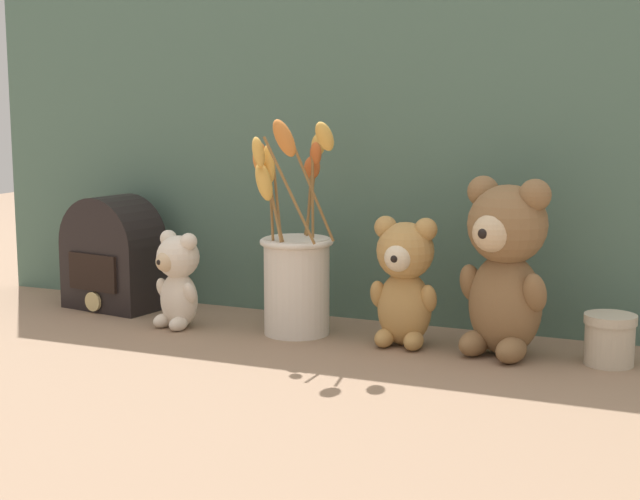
# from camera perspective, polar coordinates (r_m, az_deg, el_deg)

# --- Properties ---
(ground_plane) EXTENTS (4.00, 4.00, 0.00)m
(ground_plane) POSITION_cam_1_polar(r_m,az_deg,el_deg) (1.54, -0.30, -5.23)
(ground_plane) COLOR #8E7056
(backdrop_wall) EXTENTS (1.44, 0.02, 0.61)m
(backdrop_wall) POSITION_cam_1_polar(r_m,az_deg,el_deg) (1.65, 2.04, 6.45)
(backdrop_wall) COLOR #4C6B5B
(backdrop_wall) RESTS_ON ground
(teddy_bear_large) EXTENTS (0.15, 0.14, 0.26)m
(teddy_bear_large) POSITION_cam_1_polar(r_m,az_deg,el_deg) (1.45, 10.72, -0.79)
(teddy_bear_large) COLOR olive
(teddy_bear_large) RESTS_ON ground
(teddy_bear_medium) EXTENTS (0.11, 0.10, 0.20)m
(teddy_bear_medium) POSITION_cam_1_polar(r_m,az_deg,el_deg) (1.49, 4.92, -1.69)
(teddy_bear_medium) COLOR tan
(teddy_bear_medium) RESTS_ON ground
(teddy_bear_small) EXTENTS (0.09, 0.08, 0.16)m
(teddy_bear_small) POSITION_cam_1_polar(r_m,az_deg,el_deg) (1.62, -8.29, -1.61)
(teddy_bear_small) COLOR beige
(teddy_bear_small) RESTS_ON ground
(flower_vase) EXTENTS (0.16, 0.18, 0.35)m
(flower_vase) POSITION_cam_1_polar(r_m,az_deg,el_deg) (1.56, -1.42, -1.12)
(flower_vase) COLOR silver
(flower_vase) RESTS_ON ground
(vintage_radio) EXTENTS (0.18, 0.13, 0.20)m
(vintage_radio) POSITION_cam_1_polar(r_m,az_deg,el_deg) (1.79, -11.94, -0.39)
(vintage_radio) COLOR black
(vintage_radio) RESTS_ON ground
(decorative_tin_tall) EXTENTS (0.07, 0.07, 0.07)m
(decorative_tin_tall) POSITION_cam_1_polar(r_m,az_deg,el_deg) (1.45, 16.50, -5.00)
(decorative_tin_tall) COLOR beige
(decorative_tin_tall) RESTS_ON ground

